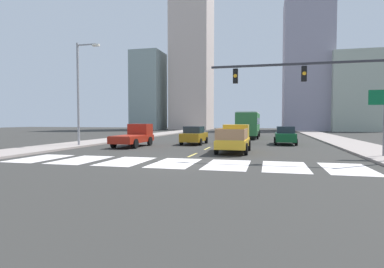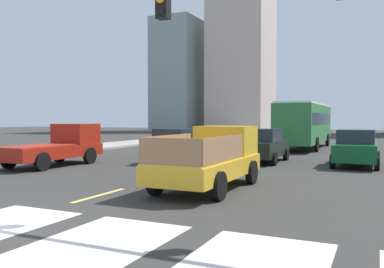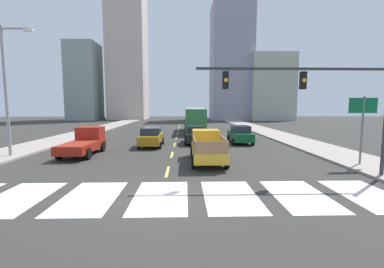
{
  "view_description": "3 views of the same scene",
  "coord_description": "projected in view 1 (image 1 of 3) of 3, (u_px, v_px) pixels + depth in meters",
  "views": [
    {
      "loc": [
        4.84,
        -15.77,
        2.26
      ],
      "look_at": [
        -0.93,
        7.57,
        1.22
      ],
      "focal_mm": 29.07,
      "sensor_mm": 36.0,
      "label": 1
    },
    {
      "loc": [
        7.33,
        -5.53,
        2.22
      ],
      "look_at": [
        -2.49,
        15.82,
        1.33
      ],
      "focal_mm": 38.16,
      "sensor_mm": 36.0,
      "label": 2
    },
    {
      "loc": [
        0.98,
        -10.11,
        3.62
      ],
      "look_at": [
        1.61,
        13.07,
        1.11
      ],
      "focal_mm": 24.26,
      "sensor_mm": 36.0,
      "label": 3
    }
  ],
  "objects": [
    {
      "name": "direction_sign_green",
      "position": [
        384.0,
        108.0,
        18.5
      ],
      "size": [
        1.7,
        0.12,
        4.2
      ],
      "color": "slate",
      "rests_on": "ground"
    },
    {
      "name": "crosswalk_stripe_5",
      "position": [
        285.0,
        167.0,
        15.2
      ],
      "size": [
        2.15,
        3.94,
        0.01
      ],
      "primitive_type": "cube",
      "color": "silver",
      "rests_on": "ground"
    },
    {
      "name": "crosswalk_stripe_1",
      "position": [
        81.0,
        160.0,
        17.9
      ],
      "size": [
        2.15,
        3.94,
        0.01
      ],
      "primitive_type": "cube",
      "color": "silver",
      "rests_on": "ground"
    },
    {
      "name": "crosswalk_stripe_3",
      "position": [
        175.0,
        163.0,
        16.55
      ],
      "size": [
        2.15,
        3.94,
        0.01
      ],
      "primitive_type": "cube",
      "color": "silver",
      "rests_on": "ground"
    },
    {
      "name": "lane_dash_4",
      "position": [
        230.0,
        138.0,
        39.83
      ],
      "size": [
        0.16,
        2.4,
        0.01
      ],
      "primitive_type": "cube",
      "color": "#DCC355",
      "rests_on": "ground"
    },
    {
      "name": "lane_dash_3",
      "position": [
        224.0,
        141.0,
        34.98
      ],
      "size": [
        0.16,
        2.4,
        0.01
      ],
      "primitive_type": "cube",
      "color": "#DCC355",
      "rests_on": "ground"
    },
    {
      "name": "lane_dash_0",
      "position": [
        193.0,
        155.0,
        20.43
      ],
      "size": [
        0.16,
        2.4,
        0.01
      ],
      "primitive_type": "cube",
      "color": "#DCC355",
      "rests_on": "ground"
    },
    {
      "name": "block_mid_right",
      "position": [
        355.0,
        93.0,
        66.65
      ],
      "size": [
        10.75,
        10.63,
        16.55
      ],
      "primitive_type": "cube",
      "color": "#A9B2A1",
      "rests_on": "ground"
    },
    {
      "name": "streetlight_left",
      "position": [
        80.0,
        90.0,
        27.05
      ],
      "size": [
        2.2,
        0.28,
        9.0
      ],
      "color": "gray",
      "rests_on": "ground"
    },
    {
      "name": "lane_dash_6",
      "position": [
        237.0,
        135.0,
        49.53
      ],
      "size": [
        0.16,
        2.4,
        0.01
      ],
      "primitive_type": "cube",
      "color": "#DCC355",
      "rests_on": "ground"
    },
    {
      "name": "lane_dash_1",
      "position": [
        207.0,
        148.0,
        25.28
      ],
      "size": [
        0.16,
        2.4,
        0.01
      ],
      "primitive_type": "cube",
      "color": "#DCC355",
      "rests_on": "ground"
    },
    {
      "name": "lane_dash_5",
      "position": [
        234.0,
        136.0,
        44.68
      ],
      "size": [
        0.16,
        2.4,
        0.01
      ],
      "primitive_type": "cube",
      "color": "#DCC355",
      "rests_on": "ground"
    },
    {
      "name": "sedan_near_right",
      "position": [
        194.0,
        135.0,
        29.63
      ],
      "size": [
        2.02,
        4.4,
        1.72
      ],
      "rotation": [
        0.0,
        0.0,
        -0.02
      ],
      "color": "#A57414",
      "rests_on": "ground"
    },
    {
      "name": "lane_dash_2",
      "position": [
        217.0,
        144.0,
        30.13
      ],
      "size": [
        0.16,
        2.4,
        0.01
      ],
      "primitive_type": "cube",
      "color": "#DCC355",
      "rests_on": "ground"
    },
    {
      "name": "pickup_stakebed",
      "position": [
        234.0,
        139.0,
        22.43
      ],
      "size": [
        2.18,
        5.2,
        1.96
      ],
      "rotation": [
        0.0,
        0.0,
        -0.02
      ],
      "color": "gold",
      "rests_on": "ground"
    },
    {
      "name": "city_bus",
      "position": [
        249.0,
        123.0,
        40.65
      ],
      "size": [
        2.72,
        10.8,
        3.32
      ],
      "rotation": [
        0.0,
        0.0,
        -0.02
      ],
      "color": "#30753B",
      "rests_on": "ground"
    },
    {
      "name": "crosswalk_stripe_6",
      "position": [
        348.0,
        169.0,
        14.52
      ],
      "size": [
        2.15,
        3.94,
        0.01
      ],
      "primitive_type": "cube",
      "color": "silver",
      "rests_on": "ground"
    },
    {
      "name": "tower_tall_centre",
      "position": [
        192.0,
        41.0,
        79.8
      ],
      "size": [
        9.67,
        10.52,
        45.39
      ],
      "primitive_type": "cube",
      "color": "beige",
      "rests_on": "ground"
    },
    {
      "name": "sedan_far",
      "position": [
        285.0,
        135.0,
        29.43
      ],
      "size": [
        2.02,
        4.4,
        1.72
      ],
      "rotation": [
        0.0,
        0.0,
        0.02
      ],
      "color": "#0F5127",
      "rests_on": "ground"
    },
    {
      "name": "crosswalk_stripe_2",
      "position": [
        126.0,
        161.0,
        17.23
      ],
      "size": [
        2.15,
        3.94,
        0.01
      ],
      "primitive_type": "cube",
      "color": "silver",
      "rests_on": "ground"
    },
    {
      "name": "crosswalk_stripe_0",
      "position": [
        40.0,
        158.0,
        18.58
      ],
      "size": [
        2.15,
        3.94,
        0.01
      ],
      "primitive_type": "cube",
      "color": "silver",
      "rests_on": "ground"
    },
    {
      "name": "ground_plane",
      "position": [
        175.0,
        163.0,
        16.55
      ],
      "size": [
        160.0,
        160.0,
        0.0
      ],
      "primitive_type": "plane",
      "color": "#32312E"
    },
    {
      "name": "traffic_signal_gantry",
      "position": [
        327.0,
        85.0,
        16.9
      ],
      "size": [
        9.53,
        0.27,
        6.0
      ],
      "color": "#2D2D33",
      "rests_on": "ground"
    },
    {
      "name": "lane_dash_7",
      "position": [
        240.0,
        134.0,
        54.38
      ],
      "size": [
        0.16,
        2.4,
        0.01
      ],
      "primitive_type": "cube",
      "color": "#DCC355",
      "rests_on": "ground"
    },
    {
      "name": "block_low_left",
      "position": [
        148.0,
        91.0,
        79.64
      ],
      "size": [
        7.37,
        8.18,
        19.72
      ],
      "primitive_type": "cube",
      "color": "#8B9D98",
      "rests_on": "ground"
    },
    {
      "name": "crosswalk_stripe_4",
      "position": [
        228.0,
        165.0,
        15.88
      ],
      "size": [
        2.15,
        3.94,
        0.01
      ],
      "primitive_type": "cube",
      "color": "silver",
      "rests_on": "ground"
    },
    {
      "name": "sidewalk_left",
      "position": [
        120.0,
        139.0,
        36.96
      ],
      "size": [
        3.93,
        110.0,
        0.15
      ],
      "primitive_type": "cube",
      "color": "gray",
      "rests_on": "ground"
    },
    {
      "name": "sedan_mid",
      "position": [
        238.0,
        135.0,
        30.43
      ],
      "size": [
        2.02,
        4.4,
        1.72
      ],
      "rotation": [
        0.0,
        0.0,
        0.02
      ],
      "color": "black",
      "rests_on": "ground"
    },
    {
      "name": "block_mid_left",
      "position": [
        307.0,
        65.0,
        70.52
      ],
      "size": [
        10.18,
        11.19,
        29.66
      ],
      "primitive_type": "cube",
      "color": "#9590A0",
      "rests_on": "ground"
    },
    {
      "name": "pickup_dark",
      "position": [
        135.0,
        136.0,
        27.27
      ],
      "size": [
        2.18,
        5.2,
        1.96
      ],
      "rotation": [
        0.0,
        0.0,
        0.01
      ],
      "color": "maroon",
      "rests_on": "ground"
    },
    {
      "name": "sidewalk_right",
      "position": [
        345.0,
        142.0,
        31.05
      ],
      "size": [
        3.93,
        110.0,
        0.15
      ],
      "primitive_type": "cube",
      "color": "gray",
      "rests_on": "ground"
    }
  ]
}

